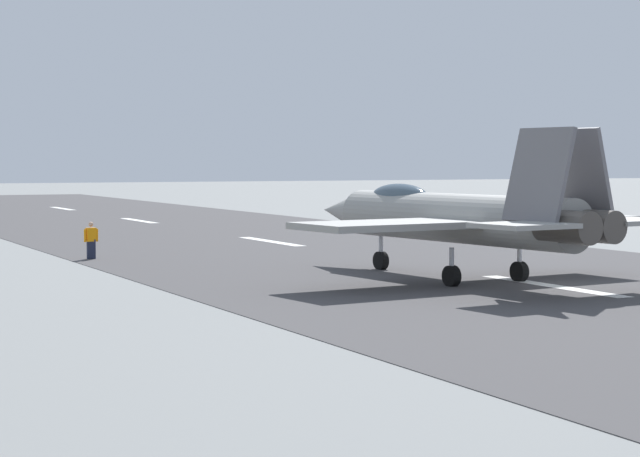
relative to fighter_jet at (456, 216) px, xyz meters
name	(u,v)px	position (x,y,z in m)	size (l,w,h in m)	color
ground_plane	(540,285)	(-2.73, -1.92, -2.40)	(400.00, 400.00, 0.00)	slate
runway_strip	(541,284)	(-2.75, -1.92, -2.39)	(240.00, 26.00, 0.02)	#424041
fighter_jet	(456,216)	(0.00, 0.00, 0.00)	(17.31, 14.29, 5.60)	gray
crew_person	(91,241)	(15.06, 10.02, -1.55)	(0.36, 0.69, 1.71)	#1E2338
marker_cone_far	(474,234)	(19.55, -13.47, -2.13)	(0.44, 0.44, 0.55)	orange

